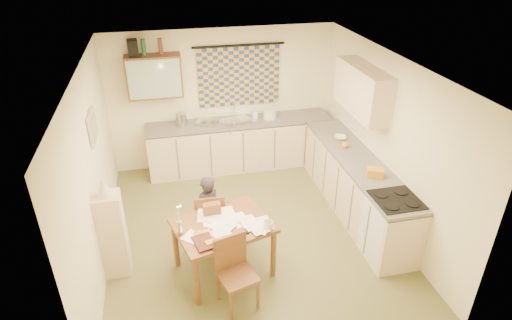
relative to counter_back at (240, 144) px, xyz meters
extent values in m
cube|color=brown|center=(-0.24, -1.95, -0.46)|extent=(4.00, 4.50, 0.02)
cube|color=white|center=(-0.24, -1.95, 2.06)|extent=(4.00, 4.50, 0.02)
cube|color=#FAF4C7|center=(-0.24, 0.31, 0.80)|extent=(4.00, 0.02, 2.50)
cube|color=#FAF4C7|center=(-0.24, -4.21, 0.80)|extent=(4.00, 0.02, 2.50)
cube|color=#FAF4C7|center=(-2.25, -1.95, 0.80)|extent=(0.02, 4.50, 2.50)
cube|color=#FAF4C7|center=(1.77, -1.95, 0.80)|extent=(0.02, 4.50, 2.50)
cube|color=navy|center=(0.06, 0.27, 1.20)|extent=(1.45, 0.03, 1.05)
cylinder|color=black|center=(0.06, 0.25, 1.75)|extent=(1.60, 0.04, 0.04)
cube|color=#56321E|center=(-1.39, 0.13, 1.35)|extent=(0.90, 0.34, 0.70)
cube|color=#99B2A5|center=(-1.39, -0.04, 1.35)|extent=(0.84, 0.02, 0.64)
cube|color=beige|center=(1.59, -1.40, 1.40)|extent=(0.34, 1.30, 0.70)
cube|color=beige|center=(-2.21, -1.55, 1.25)|extent=(0.04, 0.50, 0.40)
cube|color=beige|center=(-2.19, -1.55, 1.25)|extent=(0.01, 0.42, 0.32)
cube|color=beige|center=(0.00, 0.00, -0.02)|extent=(3.30, 0.60, 0.86)
cube|color=#5D5A58|center=(0.00, 0.00, 0.45)|extent=(3.30, 0.62, 0.04)
cube|color=beige|center=(1.46, -1.81, -0.02)|extent=(0.60, 2.95, 0.86)
cube|color=#5D5A58|center=(1.46, -1.81, 0.45)|extent=(0.62, 2.95, 0.04)
cube|color=white|center=(1.46, -2.92, 0.00)|extent=(0.60, 0.60, 0.90)
cube|color=black|center=(1.46, -2.92, 0.46)|extent=(0.57, 0.57, 0.03)
cube|color=silver|center=(-0.05, 0.00, 0.43)|extent=(0.67, 0.61, 0.10)
cylinder|color=silver|center=(-0.07, 0.18, 0.61)|extent=(0.04, 0.04, 0.28)
cube|color=silver|center=(-0.58, 0.00, 0.50)|extent=(0.44, 0.42, 0.06)
cylinder|color=silver|center=(-1.02, 0.00, 0.59)|extent=(0.23, 0.23, 0.24)
cylinder|color=white|center=(0.55, 0.00, 0.55)|extent=(0.26, 0.26, 0.16)
imported|color=white|center=(0.29, 0.05, 0.57)|extent=(0.10, 0.10, 0.20)
imported|color=white|center=(1.46, -1.10, 0.49)|extent=(0.32, 0.32, 0.05)
cube|color=orange|center=(1.46, -2.32, 0.53)|extent=(0.27, 0.24, 0.12)
sphere|color=orange|center=(1.41, -1.41, 0.52)|extent=(0.10, 0.10, 0.10)
cube|color=black|center=(-1.67, 0.13, 1.83)|extent=(0.18, 0.21, 0.26)
cylinder|color=#195926|center=(-1.51, 0.13, 1.83)|extent=(0.09, 0.09, 0.26)
cylinder|color=#56321E|center=(-1.24, 0.13, 1.83)|extent=(0.08, 0.08, 0.26)
cube|color=brown|center=(-0.74, -2.70, 0.27)|extent=(1.33, 1.14, 0.05)
cube|color=brown|center=(-0.84, -2.11, -0.02)|extent=(0.42, 0.42, 0.04)
cube|color=brown|center=(-0.85, -2.29, 0.21)|extent=(0.40, 0.06, 0.44)
cube|color=brown|center=(-0.68, -3.30, -0.02)|extent=(0.50, 0.50, 0.04)
cube|color=brown|center=(-0.72, -3.12, 0.22)|extent=(0.40, 0.15, 0.44)
imported|color=black|center=(-0.86, -2.13, 0.10)|extent=(0.62, 0.60, 1.10)
cube|color=beige|center=(-2.08, -2.40, 0.14)|extent=(0.32, 0.30, 1.17)
cone|color=beige|center=(-2.08, -2.40, 0.83)|extent=(0.20, 0.20, 0.22)
cube|color=brown|center=(-0.84, -2.47, 0.38)|extent=(0.23, 0.12, 0.16)
imported|color=white|center=(-0.21, -2.90, 0.35)|extent=(0.22, 0.22, 0.10)
imported|color=maroon|center=(-1.11, -3.04, 0.31)|extent=(0.36, 0.40, 0.03)
imported|color=orange|center=(-1.09, -2.93, 0.31)|extent=(0.25, 0.30, 0.02)
cube|color=orange|center=(-0.93, -3.05, 0.32)|extent=(0.14, 0.11, 0.04)
cube|color=black|center=(-0.53, -2.96, 0.31)|extent=(0.14, 0.09, 0.02)
cylinder|color=silver|center=(-1.26, -2.78, 0.39)|extent=(0.08, 0.08, 0.18)
cylinder|color=white|center=(-1.26, -2.80, 0.59)|extent=(0.02, 0.02, 0.22)
sphere|color=#FFCC66|center=(-1.23, -2.81, 0.71)|extent=(0.02, 0.02, 0.02)
cube|color=white|center=(-0.87, -2.58, 0.30)|extent=(0.22, 0.30, 0.00)
cube|color=white|center=(-0.52, -2.67, 0.30)|extent=(0.29, 0.34, 0.00)
cube|color=white|center=(-0.92, -2.47, 0.30)|extent=(0.26, 0.33, 0.00)
cube|color=white|center=(-0.26, -2.82, 0.30)|extent=(0.24, 0.32, 0.00)
cube|color=white|center=(-1.10, -2.91, 0.31)|extent=(0.36, 0.36, 0.00)
cube|color=white|center=(-0.65, -2.62, 0.31)|extent=(0.31, 0.36, 0.00)
cube|color=white|center=(-0.66, -2.51, 0.31)|extent=(0.23, 0.31, 0.00)
cube|color=white|center=(-0.77, -2.76, 0.31)|extent=(0.36, 0.36, 0.00)
cube|color=white|center=(-0.77, -2.93, 0.31)|extent=(0.31, 0.35, 0.00)
cube|color=white|center=(-0.87, -2.49, 0.31)|extent=(0.30, 0.35, 0.00)
cube|color=white|center=(-0.41, -2.77, 0.31)|extent=(0.29, 0.35, 0.00)
cube|color=white|center=(-0.33, -2.88, 0.32)|extent=(0.36, 0.35, 0.00)
cube|color=white|center=(-0.34, -2.88, 0.32)|extent=(0.28, 0.34, 0.00)
camera|label=1|loc=(-1.29, -6.92, 3.49)|focal=30.00mm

